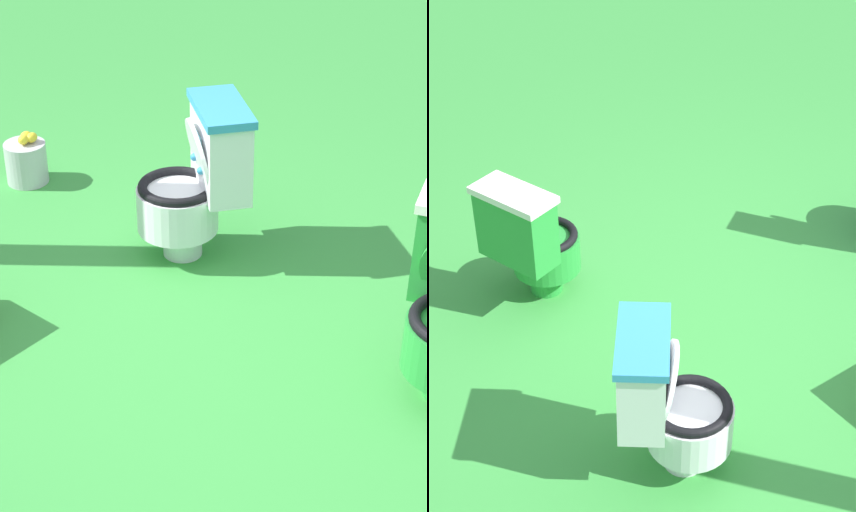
% 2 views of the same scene
% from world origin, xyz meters
% --- Properties ---
extents(ground, '(14.00, 14.00, 0.00)m').
position_xyz_m(ground, '(0.00, 0.00, 0.00)').
color(ground, green).
extents(toilet_white, '(0.63, 0.64, 0.73)m').
position_xyz_m(toilet_white, '(0.96, 0.21, 0.37)').
color(toilet_white, white).
rests_on(toilet_white, ground).
extents(lemon_bucket, '(0.22, 0.22, 0.28)m').
position_xyz_m(lemon_bucket, '(1.17, 1.35, 0.12)').
color(lemon_bucket, '#B7B7BF').
rests_on(lemon_bucket, ground).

